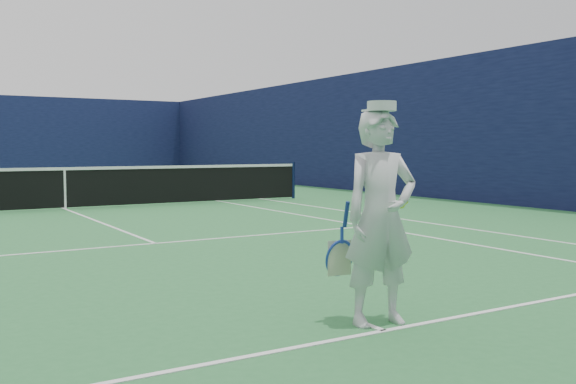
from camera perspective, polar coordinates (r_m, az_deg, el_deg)
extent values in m
plane|color=#2B7139|center=(16.24, -19.18, -1.46)|extent=(80.00, 80.00, 0.00)
cube|color=white|center=(27.95, -24.16, 0.62)|extent=(11.03, 0.06, 0.01)
cube|color=white|center=(5.34, 8.54, -12.12)|extent=(11.03, 0.06, 0.01)
cube|color=white|center=(18.16, -1.98, -0.67)|extent=(0.06, 23.83, 0.01)
cube|color=white|center=(17.54, -5.90, -0.86)|extent=(0.06, 23.77, 0.01)
cube|color=white|center=(22.52, -22.50, -0.07)|extent=(8.23, 0.06, 0.01)
cube|color=white|center=(10.10, -11.71, -4.50)|extent=(8.23, 0.06, 0.01)
cube|color=white|center=(16.24, -19.18, -1.44)|extent=(0.06, 12.80, 0.01)
cube|color=white|center=(27.80, -24.12, 0.60)|extent=(0.06, 0.30, 0.01)
cube|color=white|center=(5.45, 7.52, -11.77)|extent=(0.06, 0.30, 0.01)
cube|color=#0F1339|center=(20.67, 9.08, 5.39)|extent=(0.12, 36.12, 4.00)
cylinder|color=#141E4C|center=(18.58, 0.47, 1.08)|extent=(0.09, 0.09, 1.07)
cube|color=black|center=(16.20, -19.22, 0.30)|extent=(12.79, 0.02, 0.92)
cube|color=white|center=(16.18, -19.26, 1.96)|extent=(12.79, 0.04, 0.07)
cube|color=white|center=(16.20, -19.21, 0.20)|extent=(0.05, 0.03, 0.94)
imported|color=silver|center=(5.39, 8.24, -2.25)|extent=(0.71, 0.52, 1.80)
cylinder|color=white|center=(5.36, 8.33, 7.56)|extent=(0.24, 0.24, 0.08)
cube|color=white|center=(5.47, 7.63, 7.18)|extent=(0.19, 0.13, 0.02)
cylinder|color=navy|center=(5.32, 5.20, -1.98)|extent=(0.05, 0.09, 0.22)
cube|color=#1D39A1|center=(5.38, 4.82, -3.83)|extent=(0.02, 0.02, 0.14)
torus|color=#1D39A1|center=(5.47, 4.59, -5.87)|extent=(0.31, 0.14, 0.29)
cube|color=beige|center=(5.47, 4.59, -5.87)|extent=(0.22, 0.04, 0.30)
sphere|color=#E1F41B|center=(5.60, 10.02, -1.11)|extent=(0.07, 0.07, 0.07)
sphere|color=#E1F41B|center=(5.63, 10.30, -0.77)|extent=(0.07, 0.07, 0.07)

